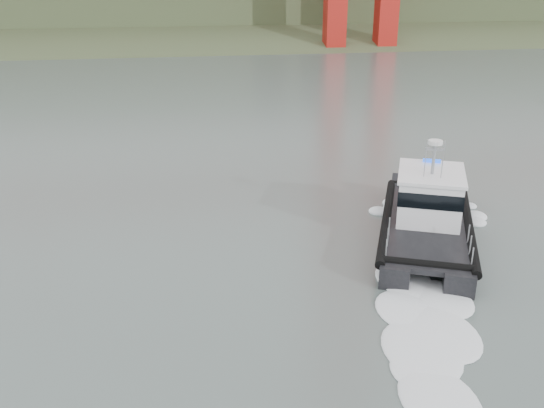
% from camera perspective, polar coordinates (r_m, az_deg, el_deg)
% --- Properties ---
extents(ground, '(400.00, 400.00, 0.00)m').
position_cam_1_polar(ground, '(22.49, 7.24, -14.30)').
color(ground, '#4C5B56').
rests_on(ground, ground).
extents(patrol_boat, '(7.79, 11.73, 5.35)m').
position_cam_1_polar(patrol_boat, '(31.33, 14.45, -0.95)').
color(patrol_boat, black).
rests_on(patrol_boat, ground).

